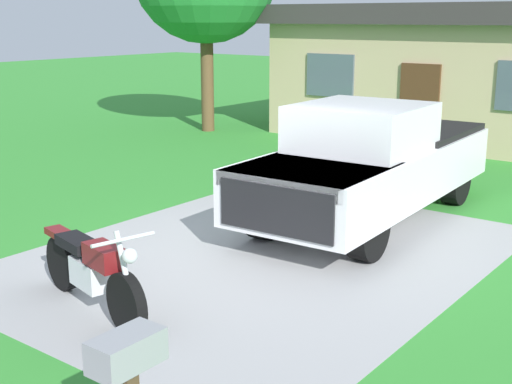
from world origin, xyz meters
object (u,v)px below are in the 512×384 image
motorcycle (92,270)px  mailbox (128,376)px  neighbor_house (461,70)px  pickup_truck (373,161)px

motorcycle → mailbox: 3.40m
mailbox → neighbor_house: 15.98m
pickup_truck → mailbox: pickup_truck is taller
motorcycle → pickup_truck: 5.18m
motorcycle → pickup_truck: (0.72, 5.11, 0.48)m
mailbox → neighbor_house: neighbor_house is taller
motorcycle → neighbor_house: (-1.18, 13.53, 1.32)m
pickup_truck → mailbox: bearing=-74.0°
pickup_truck → neighbor_house: size_ratio=0.60×
mailbox → motorcycle: bearing=144.6°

